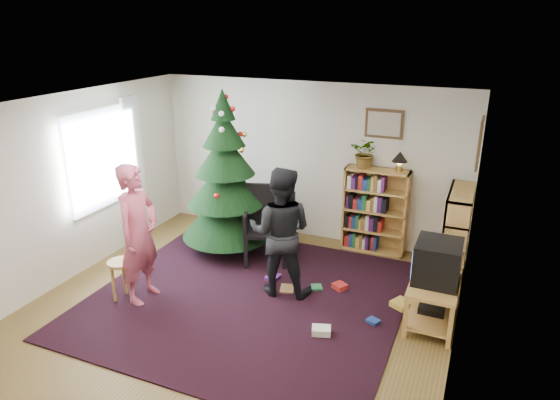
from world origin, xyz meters
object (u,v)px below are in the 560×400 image
at_px(christmas_tree, 226,187).
at_px(armchair, 270,220).
at_px(stool, 121,270).
at_px(bookshelf_right, 456,236).
at_px(table_lamp, 400,158).
at_px(person_standing, 139,234).
at_px(tv_stand, 433,297).
at_px(picture_right, 480,143).
at_px(picture_back, 384,124).
at_px(crt_tv, 437,262).
at_px(potted_plant, 366,153).
at_px(person_by_chair, 281,232).
at_px(bookshelf_back, 375,210).

relative_size(christmas_tree, armchair, 2.23).
bearing_deg(stool, christmas_tree, 73.87).
distance_m(bookshelf_right, table_lamp, 1.35).
distance_m(stool, person_standing, 0.54).
xyz_separation_m(tv_stand, person_standing, (-3.45, -0.89, 0.56)).
bearing_deg(person_standing, table_lamp, -47.29).
distance_m(picture_right, armchair, 3.03).
height_order(christmas_tree, bookshelf_right, christmas_tree).
height_order(picture_back, crt_tv, picture_back).
xyz_separation_m(stool, table_lamp, (2.88, 2.68, 1.08)).
xyz_separation_m(picture_back, potted_plant, (-0.21, -0.14, -0.42)).
height_order(armchair, person_by_chair, person_by_chair).
bearing_deg(picture_back, bookshelf_back, -96.17).
xyz_separation_m(picture_right, armchair, (-2.70, -0.28, -1.35)).
xyz_separation_m(tv_stand, person_by_chair, (-1.91, -0.06, 0.52)).
bearing_deg(tv_stand, potted_plant, 127.84).
distance_m(bookshelf_back, potted_plant, 0.89).
distance_m(potted_plant, table_lamp, 0.50).
xyz_separation_m(tv_stand, stool, (-3.66, -1.03, 0.09)).
bearing_deg(picture_back, person_standing, -131.58).
bearing_deg(tv_stand, armchair, 162.12).
distance_m(bookshelf_back, tv_stand, 2.01).
bearing_deg(person_by_chair, table_lamp, -133.88).
bearing_deg(stool, bookshelf_right, 29.44).
height_order(armchair, stool, armchair).
height_order(picture_right, person_by_chair, picture_right).
height_order(picture_right, stool, picture_right).
bearing_deg(person_by_chair, stool, 18.01).
xyz_separation_m(bookshelf_back, crt_tv, (1.08, -1.65, 0.12)).
bearing_deg(potted_plant, crt_tv, -52.22).
distance_m(christmas_tree, person_by_chair, 1.50).
xyz_separation_m(christmas_tree, armchair, (0.70, 0.02, -0.43)).
height_order(bookshelf_right, crt_tv, bookshelf_right).
relative_size(tv_stand, person_standing, 0.54).
bearing_deg(picture_right, picture_back, 151.31).
relative_size(bookshelf_back, crt_tv, 2.39).
xyz_separation_m(bookshelf_back, table_lamp, (0.30, 0.00, 0.84)).
height_order(picture_right, person_standing, picture_right).
distance_m(person_standing, person_by_chair, 1.75).
bearing_deg(picture_right, stool, -151.92).
xyz_separation_m(tv_stand, crt_tv, (-0.00, 0.00, 0.46)).
xyz_separation_m(crt_tv, stool, (-3.66, -1.03, -0.37)).
distance_m(picture_right, table_lamp, 1.28).
xyz_separation_m(christmas_tree, crt_tv, (3.14, -0.77, -0.24)).
distance_m(armchair, person_standing, 1.98).
xyz_separation_m(person_by_chair, table_lamp, (1.12, 1.72, 0.65)).
bearing_deg(tv_stand, person_standing, -165.49).
bearing_deg(bookshelf_right, christmas_tree, 95.90).
height_order(crt_tv, person_standing, person_standing).
height_order(crt_tv, stool, crt_tv).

